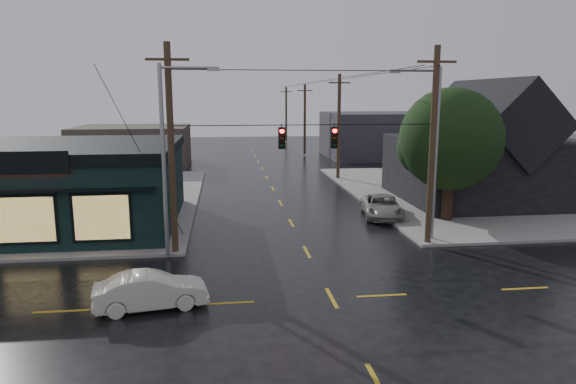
{
  "coord_description": "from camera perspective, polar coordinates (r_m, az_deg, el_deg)",
  "views": [
    {
      "loc": [
        -4.0,
        -18.37,
        7.7
      ],
      "look_at": [
        -0.99,
        5.69,
        3.14
      ],
      "focal_mm": 32.0,
      "sensor_mm": 36.0,
      "label": 1
    }
  ],
  "objects": [
    {
      "name": "ground_plane",
      "position": [
        20.32,
        4.87,
        -11.66
      ],
      "size": [
        160.0,
        160.0,
        0.0
      ],
      "primitive_type": "plane",
      "color": "black"
    },
    {
      "name": "sidewalk_nw",
      "position": [
        42.27,
        -29.24,
        -1.12
      ],
      "size": [
        28.0,
        28.0,
        0.15
      ],
      "primitive_type": "cube",
      "color": "slate",
      "rests_on": "ground"
    },
    {
      "name": "sidewalk_ne",
      "position": [
        45.9,
        24.52,
        0.12
      ],
      "size": [
        28.0,
        28.0,
        0.15
      ],
      "primitive_type": "cube",
      "color": "slate",
      "rests_on": "ground"
    },
    {
      "name": "pizza_shop",
      "position": [
        33.59,
        -26.15,
        0.75
      ],
      "size": [
        16.3,
        12.34,
        4.9
      ],
      "color": "black",
      "rests_on": "ground"
    },
    {
      "name": "ne_building",
      "position": [
        40.28,
        21.14,
        5.34
      ],
      "size": [
        12.6,
        11.6,
        8.75
      ],
      "color": "black",
      "rests_on": "ground"
    },
    {
      "name": "corner_tree",
      "position": [
        32.63,
        17.64,
        5.59
      ],
      "size": [
        6.21,
        6.21,
        8.08
      ],
      "color": "black",
      "rests_on": "ground"
    },
    {
      "name": "utility_pole_nw",
      "position": [
        26.16,
        -12.38,
        -6.73
      ],
      "size": [
        2.0,
        0.32,
        10.15
      ],
      "primitive_type": null,
      "color": "#2F1F14",
      "rests_on": "ground"
    },
    {
      "name": "utility_pole_ne",
      "position": [
        28.07,
        15.21,
        -5.65
      ],
      "size": [
        2.0,
        0.32,
        10.15
      ],
      "primitive_type": null,
      "color": "#2F1F14",
      "rests_on": "ground"
    },
    {
      "name": "utility_pole_far_a",
      "position": [
        48.16,
        5.55,
        1.4
      ],
      "size": [
        2.0,
        0.32,
        9.65
      ],
      "primitive_type": null,
      "color": "#2F1F14",
      "rests_on": "ground"
    },
    {
      "name": "utility_pole_far_b",
      "position": [
        67.64,
        1.85,
        4.11
      ],
      "size": [
        2.0,
        0.32,
        9.15
      ],
      "primitive_type": null,
      "color": "#2F1F14",
      "rests_on": "ground"
    },
    {
      "name": "utility_pole_far_c",
      "position": [
        87.35,
        -0.2,
        5.6
      ],
      "size": [
        2.0,
        0.32,
        9.15
      ],
      "primitive_type": null,
      "color": "#2F1F14",
      "rests_on": "ground"
    },
    {
      "name": "span_signal_assembly",
      "position": [
        25.29,
        2.23,
        6.1
      ],
      "size": [
        13.0,
        0.48,
        1.23
      ],
      "color": "black",
      "rests_on": "ground"
    },
    {
      "name": "streetlight_nw",
      "position": [
        25.52,
        -13.19,
        -7.2
      ],
      "size": [
        5.4,
        0.3,
        9.15
      ],
      "primitive_type": null,
      "color": "gray",
      "rests_on": "ground"
    },
    {
      "name": "streetlight_ne",
      "position": [
        28.88,
        15.61,
        -5.22
      ],
      "size": [
        5.4,
        0.3,
        9.15
      ],
      "primitive_type": null,
      "color": "gray",
      "rests_on": "ground"
    },
    {
      "name": "bg_building_west",
      "position": [
        59.48,
        -16.84,
        4.89
      ],
      "size": [
        12.0,
        10.0,
        4.4
      ],
      "primitive_type": "cube",
      "color": "#322A24",
      "rests_on": "ground"
    },
    {
      "name": "bg_building_east",
      "position": [
        66.63,
        10.42,
        6.26
      ],
      "size": [
        14.0,
        12.0,
        5.6
      ],
      "primitive_type": "cube",
      "color": "#292A2F",
      "rests_on": "ground"
    },
    {
      "name": "sedan_cream",
      "position": [
        19.77,
        -14.98,
        -10.55
      ],
      "size": [
        4.26,
        2.11,
        1.34
      ],
      "primitive_type": "imported",
      "rotation": [
        0.0,
        0.0,
        1.75
      ],
      "color": "beige",
      "rests_on": "ground"
    },
    {
      "name": "suv_silver",
      "position": [
        33.54,
        10.39,
        -1.58
      ],
      "size": [
        3.1,
        5.32,
        1.39
      ],
      "primitive_type": "imported",
      "rotation": [
        0.0,
        0.0,
        -0.17
      ],
      "color": "gray",
      "rests_on": "ground"
    }
  ]
}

